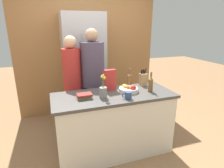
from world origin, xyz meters
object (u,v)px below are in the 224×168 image
Objects in this scene: book_stack at (84,96)px; bottle_vinegar at (129,80)px; knife_block at (143,79)px; refrigerator at (84,68)px; fruit_bowl at (129,89)px; bottle_oil at (151,84)px; person_in_blue at (93,77)px; coffee_mug at (128,95)px; flower_vase at (103,91)px; cereal_box at (110,80)px; person_at_sink at (73,81)px.

bottle_vinegar reaches higher than book_stack.
book_stack is at bearing -166.39° from knife_block.
refrigerator reaches higher than fruit_bowl.
book_stack is 0.93m from bottle_oil.
bottle_oil is (0.29, -0.09, 0.07)m from fruit_bowl.
fruit_bowl is at bearing -71.67° from person_in_blue.
book_stack is at bearing 158.94° from coffee_mug.
person_in_blue is at bearing 137.05° from bottle_vinegar.
fruit_bowl is 0.42m from flower_vase.
cereal_box reaches higher than fruit_bowl.
knife_block is 0.24m from bottle_vinegar.
knife_block is 1.11m from person_at_sink.
bottle_vinegar is at bearing 63.46° from fruit_bowl.
bottle_vinegar is (0.49, -1.03, 0.00)m from refrigerator.
cereal_box is at bearing -173.63° from bottle_vinegar.
flower_vase is 0.18× the size of person_in_blue.
fruit_bowl is at bearing -148.94° from knife_block.
coffee_mug is (0.11, -0.39, -0.10)m from cereal_box.
person_in_blue is at bearing 86.94° from flower_vase.
person_at_sink is at bearing 150.22° from bottle_vinegar.
coffee_mug is at bearing -24.96° from flower_vase.
coffee_mug is 0.44m from bottle_oil.
person_in_blue is (-0.14, 0.46, -0.07)m from cereal_box.
person_in_blue is at bearing 13.76° from person_at_sink.
flower_vase is 1.12× the size of bottle_oil.
refrigerator is 1.28m from fruit_bowl.
bottle_vinegar is at bearing -12.18° from person_at_sink.
coffee_mug is (-0.11, -0.24, 0.01)m from fruit_bowl.
book_stack is 0.11× the size of person_in_blue.
refrigerator is at bearing 117.66° from bottle_oil.
bottle_vinegar reaches higher than bottle_oil.
bottle_vinegar is at bearing -177.02° from knife_block.
flower_vase is at bearing -179.14° from bottle_oil.
fruit_bowl is at bearing -25.02° from person_at_sink.
refrigerator is at bearing 79.07° from book_stack.
knife_block is 0.15× the size of person_in_blue.
book_stack is at bearing -125.19° from person_in_blue.
cereal_box is at bearing 24.45° from book_stack.
fruit_bowl is 0.72m from person_in_blue.
cereal_box is (0.18, 0.25, 0.06)m from flower_vase.
bottle_vinegar is at bearing -64.60° from refrigerator.
book_stack is (-0.23, 0.07, -0.06)m from flower_vase.
book_stack is (-0.24, -1.25, -0.08)m from refrigerator.
fruit_bowl is at bearing -71.99° from refrigerator.
person_at_sink is at bearing 143.44° from bottle_oil.
person_in_blue is (-0.70, 0.42, -0.01)m from knife_block.
person_at_sink is 0.33m from person_in_blue.
person_at_sink is (-0.98, 0.73, -0.07)m from bottle_oil.
cereal_box is at bearing -28.73° from person_at_sink.
cereal_box is at bearing -81.06° from refrigerator.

